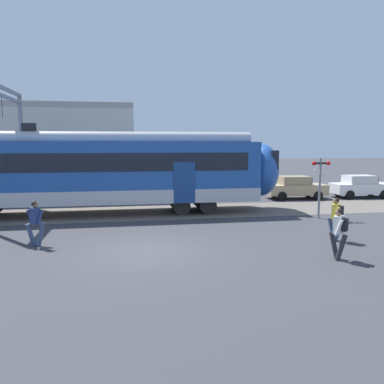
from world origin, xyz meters
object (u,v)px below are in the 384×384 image
(pedestrian_white, at_px, (339,229))
(parked_car_tan, at_px, (295,187))
(pedestrian_yellow, at_px, (336,215))
(crossing_signal, at_px, (320,178))
(pedestrian_navy, at_px, (35,220))
(parked_car_white, at_px, (361,186))

(pedestrian_white, relative_size, parked_car_tan, 0.41)
(pedestrian_yellow, xyz_separation_m, crossing_signal, (1.56, 4.18, 1.02))
(pedestrian_navy, distance_m, pedestrian_yellow, 11.17)
(pedestrian_navy, relative_size, parked_car_tan, 0.41)
(pedestrian_navy, bearing_deg, parked_car_tan, 33.65)
(pedestrian_yellow, height_order, parked_car_tan, pedestrian_yellow)
(pedestrian_navy, distance_m, parked_car_white, 21.45)
(parked_car_tan, distance_m, crossing_signal, 6.92)
(crossing_signal, bearing_deg, pedestrian_white, -113.49)
(pedestrian_white, xyz_separation_m, pedestrian_yellow, (1.20, 2.19, 0.00))
(pedestrian_white, bearing_deg, parked_car_white, 53.85)
(pedestrian_white, distance_m, pedestrian_yellow, 2.49)
(parked_car_tan, distance_m, parked_car_white, 4.76)
(parked_car_white, relative_size, crossing_signal, 1.36)
(parked_car_white, height_order, crossing_signal, crossing_signal)
(pedestrian_navy, xyz_separation_m, pedestrian_yellow, (11.11, -1.10, 0.03))
(pedestrian_white, distance_m, crossing_signal, 7.01)
(pedestrian_yellow, xyz_separation_m, parked_car_white, (8.13, 10.58, -0.21))
(pedestrian_white, height_order, pedestrian_yellow, same)
(pedestrian_navy, relative_size, crossing_signal, 0.56)
(parked_car_tan, bearing_deg, pedestrian_yellow, -107.44)
(parked_car_white, bearing_deg, pedestrian_white, -126.15)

